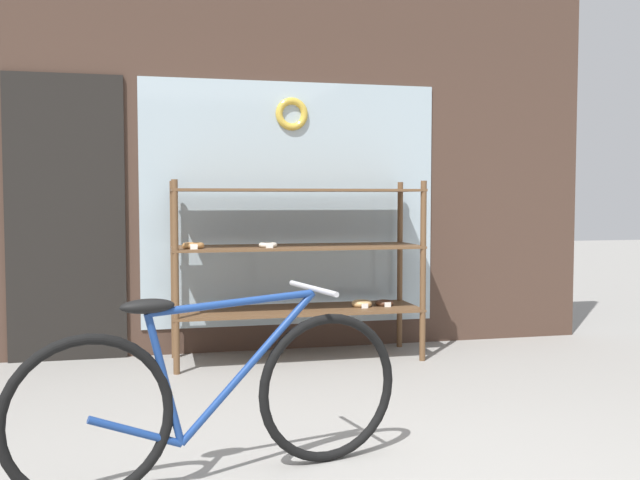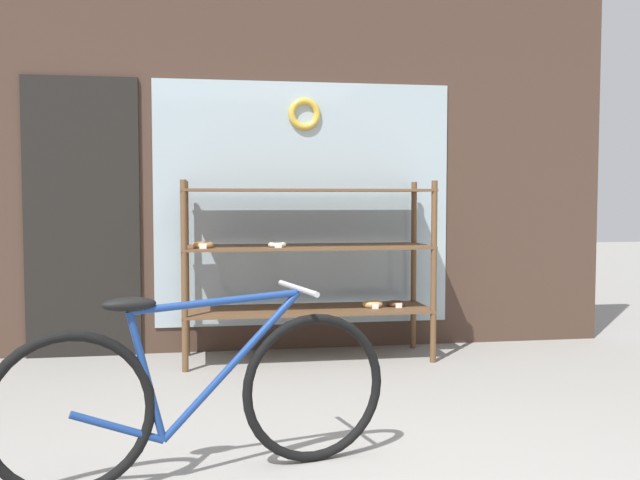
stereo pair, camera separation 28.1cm
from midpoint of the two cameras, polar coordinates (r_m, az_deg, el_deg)
The scene contains 3 objects.
storefront_facade at distance 5.62m, azimuth -6.27°, elevation 7.21°, with size 5.40×0.13×3.23m.
display_case at distance 5.25m, azimuth -3.33°, elevation -1.13°, with size 1.82×0.55×1.32m.
bicycle at distance 3.12m, azimuth -10.95°, elevation -12.24°, with size 1.69×0.55×0.81m.
Camera 1 is at (-0.85, -2.58, 1.20)m, focal length 40.00 mm.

